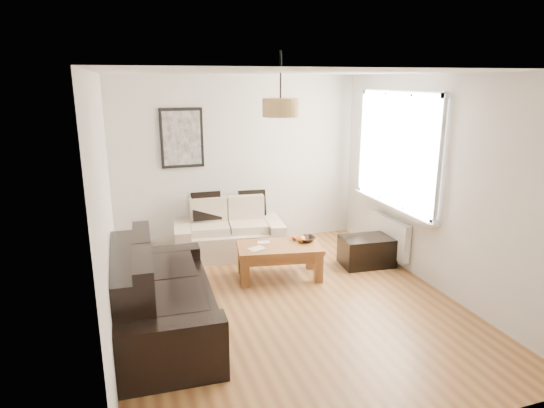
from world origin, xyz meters
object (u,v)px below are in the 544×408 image
object	(u,v)px
loveseat_cream	(229,229)
sofa_leather	(162,292)
ottoman	(367,251)
coffee_table	(279,261)

from	to	relation	value
loveseat_cream	sofa_leather	world-z (taller)	sofa_leather
loveseat_cream	sofa_leather	size ratio (longest dim) A/B	0.77
sofa_leather	ottoman	xyz separation A→B (m)	(2.88, 0.92, -0.24)
coffee_table	loveseat_cream	bearing A→B (deg)	112.69
loveseat_cream	coffee_table	bearing A→B (deg)	-60.63
loveseat_cream	sofa_leather	distance (m)	2.26
loveseat_cream	coffee_table	size ratio (longest dim) A/B	1.45
loveseat_cream	sofa_leather	xyz separation A→B (m)	(-1.15, -1.94, 0.05)
sofa_leather	coffee_table	world-z (taller)	sofa_leather
sofa_leather	coffee_table	size ratio (longest dim) A/B	1.89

